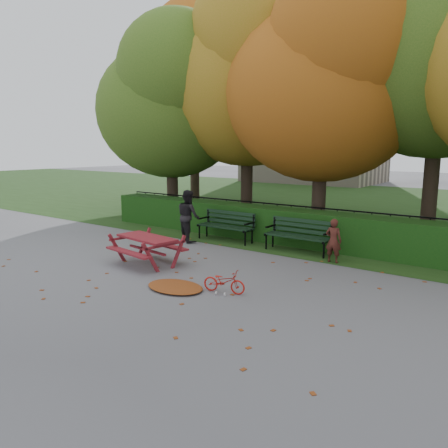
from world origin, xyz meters
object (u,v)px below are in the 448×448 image
Objects in this scene: tree_b at (252,71)px; bench_left at (227,224)px; picnic_table at (147,243)px; adult at (188,216)px; bench_right at (299,233)px; tree_f at (196,83)px; bicycle at (224,282)px; child at (333,241)px; tree_c at (331,77)px; tree_a at (173,100)px.

tree_b reaches higher than bench_left.
picnic_table is 1.13× the size of adult.
bench_right is at bearing -40.67° from tree_b.
tree_f reaches higher than picnic_table.
bicycle is at bearing -3.66° from picnic_table.
bicycle is (-0.79, -3.39, -0.32)m from child.
tree_f is 5.23× the size of picnic_table.
bench_right is 4.07m from picnic_table.
tree_f is at bearing 136.49° from bench_left.
bicycle is (3.93, -6.94, -5.18)m from tree_b.
tree_f reaches higher than bench_left.
tree_c is 0.87× the size of tree_f.
picnic_table is 2.70m from adult.
tree_b is 0.96× the size of tree_f.
tree_b is at bearing 15.99° from bicycle.
tree_f reaches higher than adult.
tree_a is 4.26× the size of picnic_table.
child is at bearing -22.93° from bench_right.
bench_right is at bearing -26.55° from child.
picnic_table is at bearing -52.81° from tree_a.
tree_a is 3.11m from tree_b.
child is at bearing -7.96° from bench_left.
picnic_table is 1.61× the size of child.
bench_left is (-2.13, -2.26, -4.30)m from tree_c.
child is 0.70× the size of adult.
bicycle is (0.66, -6.15, -4.60)m from tree_c.
bicycle is at bearing -40.82° from tree_a.
tree_f is 9.45m from adult.
tree_c is at bearing -22.35° from tree_f.
picnic_table is 2.80m from bicycle.
bench_left and bench_right have the same top height.
bench_right is at bearing -16.61° from tree_a.
tree_b reaches higher than tree_c.
tree_b is 5.87m from bench_left.
adult is 4.79m from bicycle.
tree_a reaches higher than bicycle.
tree_f is at bearing -36.29° from child.
tree_b reaches higher than bicycle.
tree_f is 12.31m from child.
bicycle is (2.73, -0.56, -0.31)m from picnic_table.
child is (3.58, -0.50, 0.03)m from bench_left.
tree_b is 4.88× the size of bench_right.
picnic_table is (-2.34, -3.33, 0.01)m from bench_right.
picnic_table is (1.21, -6.38, -4.87)m from tree_b.
bicycle is (8.62, -9.43, -5.47)m from tree_f.
picnic_table is at bearing -125.02° from bench_right.
picnic_table is at bearing -88.89° from bench_left.
tree_b is (2.74, 1.17, 0.88)m from tree_a.
child reaches higher than bench_right.
bench_right is (0.27, -2.26, -4.30)m from tree_c.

